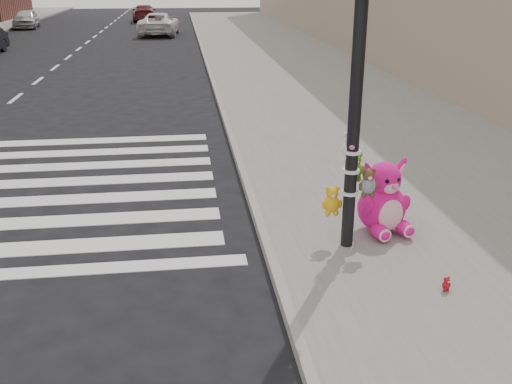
{
  "coord_description": "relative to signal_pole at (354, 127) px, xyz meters",
  "views": [
    {
      "loc": [
        0.51,
        -4.86,
        3.55
      ],
      "look_at": [
        1.45,
        2.34,
        0.75
      ],
      "focal_mm": 40.0,
      "sensor_mm": 36.0,
      "label": 1
    }
  ],
  "objects": [
    {
      "name": "curb_edge",
      "position": [
        -1.06,
        8.18,
        -1.69
      ],
      "size": [
        0.12,
        80.0,
        0.15
      ],
      "primitive_type": "cube",
      "color": "gray",
      "rests_on": "ground"
    },
    {
      "name": "signal_pole",
      "position": [
        0.0,
        0.0,
        0.0
      ],
      "size": [
        0.69,
        0.49,
        4.0
      ],
      "color": "black",
      "rests_on": "sidewalk_near"
    },
    {
      "name": "sidewalk_near",
      "position": [
        2.39,
        8.18,
        -1.69
      ],
      "size": [
        7.0,
        80.0,
        0.14
      ],
      "primitive_type": "cube",
      "color": "slate",
      "rests_on": "ground"
    },
    {
      "name": "red_teddy",
      "position": [
        0.79,
        -1.32,
        -1.53
      ],
      "size": [
        0.14,
        0.12,
        0.18
      ],
      "primitive_type": null,
      "rotation": [
        0.0,
        0.0,
        0.3
      ],
      "color": "red",
      "rests_on": "sidewalk_near"
    },
    {
      "name": "pink_bunny",
      "position": [
        0.6,
        0.35,
        -1.19
      ],
      "size": [
        0.8,
        0.9,
        1.07
      ],
      "rotation": [
        0.0,
        0.0,
        0.23
      ],
      "color": "#F7148E",
      "rests_on": "sidewalk_near"
    },
    {
      "name": "car_white_near",
      "position": [
        -3.31,
        29.48,
        -1.11
      ],
      "size": [
        2.51,
        4.86,
        1.31
      ],
      "primitive_type": "imported",
      "rotation": [
        0.0,
        0.0,
        3.07
      ],
      "color": "silver",
      "rests_on": "ground"
    },
    {
      "name": "ground",
      "position": [
        -2.61,
        -1.82,
        -1.76
      ],
      "size": [
        120.0,
        120.0,
        0.0
      ],
      "primitive_type": "plane",
      "color": "black",
      "rests_on": "ground"
    },
    {
      "name": "car_silver_deep",
      "position": [
        -12.41,
        35.27,
        -1.13
      ],
      "size": [
        1.89,
        3.87,
        1.27
      ],
      "primitive_type": "imported",
      "rotation": [
        0.0,
        0.0,
        0.11
      ],
      "color": "silver",
      "rests_on": "ground"
    },
    {
      "name": "car_maroon_near",
      "position": [
        -4.73,
        40.13,
        -1.14
      ],
      "size": [
        1.92,
        4.37,
        1.25
      ],
      "primitive_type": "imported",
      "rotation": [
        0.0,
        0.0,
        3.18
      ],
      "color": "maroon",
      "rests_on": "ground"
    }
  ]
}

